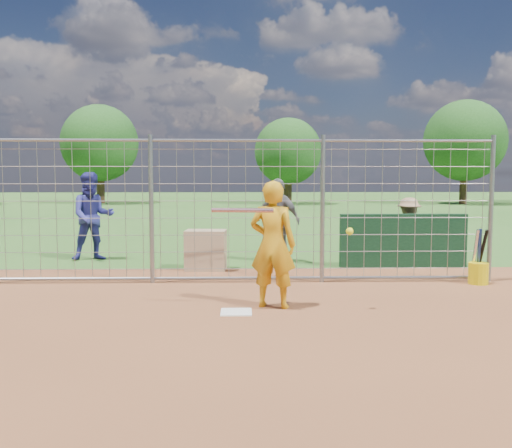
{
  "coord_description": "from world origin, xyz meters",
  "views": [
    {
      "loc": [
        0.08,
        -7.97,
        1.93
      ],
      "look_at": [
        0.3,
        0.8,
        1.15
      ],
      "focal_mm": 40.0,
      "sensor_mm": 36.0,
      "label": 1
    }
  ],
  "objects_px": {
    "batter": "(273,244)",
    "equipment_bin": "(206,250)",
    "bucket_with_bats": "(478,270)",
    "bystander_a": "(92,216)",
    "bystander_b": "(278,220)",
    "bystander_c": "(409,230)"
  },
  "relations": [
    {
      "from": "bystander_b",
      "to": "bucket_with_bats",
      "type": "relative_size",
      "value": 1.87
    },
    {
      "from": "batter",
      "to": "equipment_bin",
      "type": "xyz_separation_m",
      "value": [
        -1.16,
        3.24,
        -0.52
      ]
    },
    {
      "from": "bystander_b",
      "to": "equipment_bin",
      "type": "height_order",
      "value": "bystander_b"
    },
    {
      "from": "bucket_with_bats",
      "to": "bystander_a",
      "type": "bearing_deg",
      "value": 158.18
    },
    {
      "from": "bystander_a",
      "to": "equipment_bin",
      "type": "relative_size",
      "value": 2.45
    },
    {
      "from": "equipment_bin",
      "to": "bucket_with_bats",
      "type": "distance_m",
      "value": 5.11
    },
    {
      "from": "batter",
      "to": "bucket_with_bats",
      "type": "bearing_deg",
      "value": -138.92
    },
    {
      "from": "bystander_b",
      "to": "equipment_bin",
      "type": "distance_m",
      "value": 1.87
    },
    {
      "from": "bystander_c",
      "to": "equipment_bin",
      "type": "xyz_separation_m",
      "value": [
        -4.33,
        -0.86,
        -0.31
      ]
    },
    {
      "from": "bystander_a",
      "to": "bystander_c",
      "type": "xyz_separation_m",
      "value": [
        6.93,
        -0.52,
        -0.27
      ]
    },
    {
      "from": "batter",
      "to": "bystander_c",
      "type": "height_order",
      "value": "batter"
    },
    {
      "from": "bystander_b",
      "to": "equipment_bin",
      "type": "bearing_deg",
      "value": -111.91
    },
    {
      "from": "bystander_a",
      "to": "bystander_c",
      "type": "height_order",
      "value": "bystander_a"
    },
    {
      "from": "equipment_bin",
      "to": "bystander_c",
      "type": "bearing_deg",
      "value": 15.4
    },
    {
      "from": "batter",
      "to": "bystander_a",
      "type": "distance_m",
      "value": 5.96
    },
    {
      "from": "bystander_a",
      "to": "bystander_b",
      "type": "xyz_separation_m",
      "value": [
        4.1,
        -0.38,
        -0.07
      ]
    },
    {
      "from": "bystander_a",
      "to": "bystander_b",
      "type": "relative_size",
      "value": 1.07
    },
    {
      "from": "batter",
      "to": "bystander_c",
      "type": "xyz_separation_m",
      "value": [
        3.17,
        4.1,
        -0.21
      ]
    },
    {
      "from": "batter",
      "to": "equipment_bin",
      "type": "relative_size",
      "value": 2.29
    },
    {
      "from": "bystander_c",
      "to": "batter",
      "type": "bearing_deg",
      "value": 31.13
    },
    {
      "from": "bystander_b",
      "to": "bucket_with_bats",
      "type": "xyz_separation_m",
      "value": [
        3.35,
        -2.6,
        -0.67
      ]
    },
    {
      "from": "bystander_c",
      "to": "bystander_a",
      "type": "bearing_deg",
      "value": -25.47
    }
  ]
}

